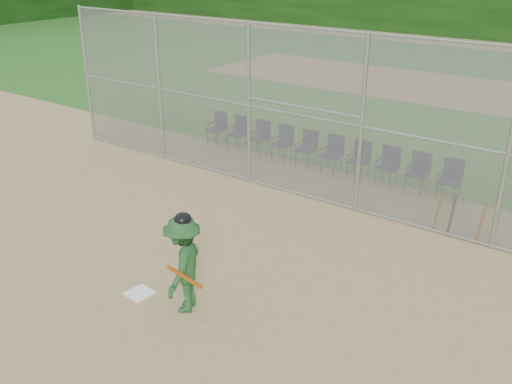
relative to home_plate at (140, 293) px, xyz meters
The scene contains 17 objects.
ground 0.59m from the home_plate, 24.13° to the left, with size 100.00×100.00×0.00m, color tan.
grass_strip 18.25m from the home_plate, 88.32° to the left, with size 100.00×100.00×0.00m, color #245F1C.
dirt_patch_far 18.25m from the home_plate, 88.32° to the left, with size 24.00×24.00×0.00m, color tan.
backstop_fence 5.65m from the home_plate, 84.18° to the left, with size 16.09×0.09×4.00m.
home_plate is the anchor object (origin of this frame).
batter_at_plate 1.27m from the home_plate, ahead, with size 1.00×1.34×1.77m.
spare_bats 6.64m from the home_plate, 55.22° to the left, with size 0.96×0.39×0.83m.
chair_0 8.20m from the home_plate, 119.74° to the left, with size 0.54×0.52×0.96m, color #12103D, non-canonical shape.
chair_1 7.84m from the home_plate, 114.73° to the left, with size 0.54×0.52×0.96m, color #12103D, non-canonical shape.
chair_2 7.54m from the home_plate, 109.29° to the left, with size 0.54×0.52×0.96m, color #12103D, non-canonical shape.
chair_3 7.32m from the home_plate, 103.46° to the left, with size 0.54×0.52×0.96m, color #12103D, non-canonical shape.
chair_4 7.18m from the home_plate, 97.33° to the left, with size 0.54×0.52×0.96m, color #12103D, non-canonical shape.
chair_5 7.12m from the home_plate, 91.03° to the left, with size 0.54×0.52×0.96m, color #12103D, non-canonical shape.
chair_6 7.15m from the home_plate, 84.71° to the left, with size 0.54×0.52×0.96m, color #12103D, non-canonical shape.
chair_7 7.27m from the home_plate, 78.51° to the left, with size 0.54×0.52×0.96m, color #12103D, non-canonical shape.
chair_8 7.46m from the home_plate, 72.57° to the left, with size 0.54×0.52×0.96m, color #12103D, non-canonical shape.
chair_9 7.74m from the home_plate, 67.00° to the left, with size 0.54×0.52×0.96m, color #12103D, non-canonical shape.
Camera 1 is at (6.00, -5.89, 5.59)m, focal length 40.00 mm.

